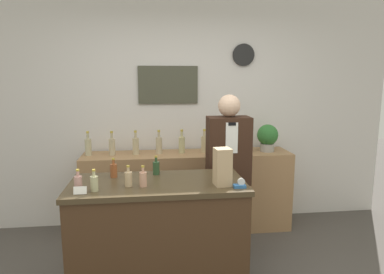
{
  "coord_description": "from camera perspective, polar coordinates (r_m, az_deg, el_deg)",
  "views": [
    {
      "loc": [
        -0.34,
        -2.07,
        1.75
      ],
      "look_at": [
        0.06,
        1.12,
        1.19
      ],
      "focal_mm": 32.0,
      "sensor_mm": 36.0,
      "label": 1
    }
  ],
  "objects": [
    {
      "name": "counter_bottle_5",
      "position": [
        2.91,
        -5.99,
        -5.08
      ],
      "size": [
        0.06,
        0.06,
        0.16
      ],
      "color": "#2A4929",
      "rests_on": "display_counter"
    },
    {
      "name": "shelf_bottle_7",
      "position": [
        3.99,
        9.45,
        -1.02
      ],
      "size": [
        0.07,
        0.07,
        0.27
      ],
      "color": "tan",
      "rests_on": "back_shelf"
    },
    {
      "name": "shelf_bottle_0",
      "position": [
        3.92,
        -16.9,
        -1.51
      ],
      "size": [
        0.07,
        0.07,
        0.27
      ],
      "color": "tan",
      "rests_on": "back_shelf"
    },
    {
      "name": "price_card_left",
      "position": [
        2.55,
        -18.15,
        -8.45
      ],
      "size": [
        0.09,
        0.02,
        0.06
      ],
      "color": "white",
      "rests_on": "display_counter"
    },
    {
      "name": "counter_bottle_4",
      "position": [
        2.61,
        -8.15,
        -6.89
      ],
      "size": [
        0.06,
        0.06,
        0.16
      ],
      "color": "tan",
      "rests_on": "display_counter"
    },
    {
      "name": "shelf_bottle_1",
      "position": [
        3.87,
        -13.18,
        -1.5
      ],
      "size": [
        0.07,
        0.07,
        0.27
      ],
      "color": "tan",
      "rests_on": "back_shelf"
    },
    {
      "name": "shelf_bottle_2",
      "position": [
        3.85,
        -9.35,
        -1.4
      ],
      "size": [
        0.07,
        0.07,
        0.27
      ],
      "color": "tan",
      "rests_on": "back_shelf"
    },
    {
      "name": "counter_bottle_0",
      "position": [
        2.62,
        -18.43,
        -7.26
      ],
      "size": [
        0.06,
        0.06,
        0.16
      ],
      "color": "tan",
      "rests_on": "display_counter"
    },
    {
      "name": "paper_bag",
      "position": [
        2.6,
        5.1,
        -4.98
      ],
      "size": [
        0.13,
        0.13,
        0.29
      ],
      "color": "tan",
      "rests_on": "display_counter"
    },
    {
      "name": "counter_bottle_1",
      "position": [
        2.58,
        -15.98,
        -7.38
      ],
      "size": [
        0.06,
        0.06,
        0.16
      ],
      "color": "tan",
      "rests_on": "display_counter"
    },
    {
      "name": "display_counter",
      "position": [
        2.9,
        -5.57,
        -16.4
      ],
      "size": [
        1.37,
        0.65,
        0.94
      ],
      "color": "#422B19",
      "rests_on": "ground_plane"
    },
    {
      "name": "shelf_bottle_4",
      "position": [
        3.88,
        -1.72,
        -1.2
      ],
      "size": [
        0.07,
        0.07,
        0.27
      ],
      "color": "tan",
      "rests_on": "back_shelf"
    },
    {
      "name": "back_wall",
      "position": [
        4.1,
        -2.3,
        4.27
      ],
      "size": [
        5.2,
        0.09,
        2.7
      ],
      "color": "silver",
      "rests_on": "ground_plane"
    },
    {
      "name": "back_shelf",
      "position": [
        4.01,
        -0.69,
        -9.05
      ],
      "size": [
        2.35,
        0.47,
        0.91
      ],
      "color": "#9E754C",
      "rests_on": "ground_plane"
    },
    {
      "name": "shelf_bottle_6",
      "position": [
        3.93,
        5.82,
        -1.09
      ],
      "size": [
        0.07,
        0.07,
        0.27
      ],
      "color": "tan",
      "rests_on": "back_shelf"
    },
    {
      "name": "shopkeeper",
      "position": [
        3.36,
        6.0,
        -6.72
      ],
      "size": [
        0.4,
        0.25,
        1.6
      ],
      "color": "#331E14",
      "rests_on": "ground_plane"
    },
    {
      "name": "potted_plant",
      "position": [
        4.04,
        12.48,
        0.06
      ],
      "size": [
        0.24,
        0.24,
        0.32
      ],
      "color": "#9E998E",
      "rests_on": "back_shelf"
    },
    {
      "name": "tape_dispenser",
      "position": [
        2.59,
        8.02,
        -7.86
      ],
      "size": [
        0.09,
        0.06,
        0.07
      ],
      "color": "#2D66A8",
      "rests_on": "display_counter"
    },
    {
      "name": "counter_bottle_2",
      "position": [
        2.89,
        -12.92,
        -5.4
      ],
      "size": [
        0.06,
        0.06,
        0.16
      ],
      "color": "brown",
      "rests_on": "display_counter"
    },
    {
      "name": "shelf_bottle_3",
      "position": [
        3.86,
        -5.52,
        -1.31
      ],
      "size": [
        0.07,
        0.07,
        0.27
      ],
      "color": "tan",
      "rests_on": "back_shelf"
    },
    {
      "name": "shelf_bottle_5",
      "position": [
        3.91,
        2.05,
        -1.11
      ],
      "size": [
        0.07,
        0.07,
        0.27
      ],
      "color": "tan",
      "rests_on": "back_shelf"
    },
    {
      "name": "counter_bottle_3",
      "position": [
        2.63,
        -10.54,
        -6.81
      ],
      "size": [
        0.06,
        0.06,
        0.16
      ],
      "color": "tan",
      "rests_on": "display_counter"
    }
  ]
}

